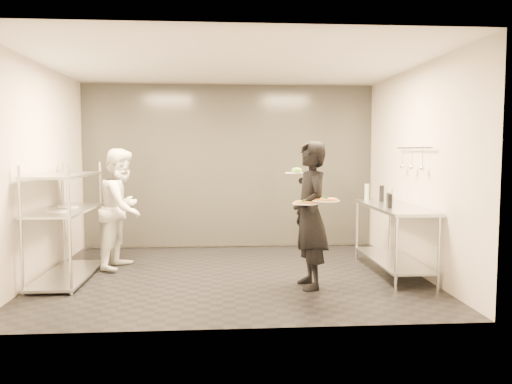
{
  "coord_description": "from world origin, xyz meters",
  "views": [
    {
      "loc": [
        -0.15,
        -6.54,
        1.67
      ],
      "look_at": [
        0.33,
        0.2,
        1.1
      ],
      "focal_mm": 35.0,
      "sensor_mm": 36.0,
      "label": 1
    }
  ],
  "objects": [
    {
      "name": "pos_monitor",
      "position": [
        2.06,
        -0.16,
        1.01
      ],
      "size": [
        0.11,
        0.26,
        0.18
      ],
      "primitive_type": "cube",
      "rotation": [
        0.0,
        0.0,
        -0.24
      ],
      "color": "black",
      "rests_on": "prep_counter"
    },
    {
      "name": "chef",
      "position": [
        -1.55,
        0.59,
        0.84
      ],
      "size": [
        0.81,
        0.95,
        1.69
      ],
      "primitive_type": "imported",
      "rotation": [
        0.0,
        0.0,
        1.34
      ],
      "color": "white",
      "rests_on": "ground"
    },
    {
      "name": "bottle_dark",
      "position": [
        2.2,
        0.58,
        1.04
      ],
      "size": [
        0.07,
        0.07,
        0.23
      ],
      "primitive_type": "cylinder",
      "color": "black",
      "rests_on": "prep_counter"
    },
    {
      "name": "pizza_plate_far",
      "position": [
        1.06,
        -0.89,
        1.1
      ],
      "size": [
        0.32,
        0.32,
        0.05
      ],
      "color": "white",
      "rests_on": "waiter"
    },
    {
      "name": "utensil_rail",
      "position": [
        2.43,
        -0.0,
        1.55
      ],
      "size": [
        0.07,
        1.2,
        0.31
      ],
      "color": "silver",
      "rests_on": "room_shell"
    },
    {
      "name": "prep_counter",
      "position": [
        2.18,
        0.0,
        0.63
      ],
      "size": [
        0.6,
        1.8,
        0.92
      ],
      "color": "silver",
      "rests_on": "ground"
    },
    {
      "name": "pass_rack",
      "position": [
        -2.15,
        -0.0,
        0.77
      ],
      "size": [
        0.6,
        1.6,
        1.5
      ],
      "color": "silver",
      "rests_on": "ground"
    },
    {
      "name": "waiter",
      "position": [
        0.92,
        -0.64,
        0.89
      ],
      "size": [
        0.5,
        0.7,
        1.77
      ],
      "primitive_type": "imported",
      "rotation": [
        0.0,
        0.0,
        -1.44
      ],
      "color": "black",
      "rests_on": "ground"
    },
    {
      "name": "bottle_clear",
      "position": [
        2.23,
        0.26,
        1.03
      ],
      "size": [
        0.06,
        0.06,
        0.21
      ],
      "primitive_type": "cylinder",
      "color": "gray",
      "rests_on": "prep_counter"
    },
    {
      "name": "room_shell",
      "position": [
        0.0,
        1.18,
        1.4
      ],
      "size": [
        5.0,
        4.0,
        2.8
      ],
      "color": "black",
      "rests_on": "ground"
    },
    {
      "name": "pizza_plate_near",
      "position": [
        0.83,
        -0.83,
        1.06
      ],
      "size": [
        0.3,
        0.3,
        0.05
      ],
      "color": "white",
      "rests_on": "waiter"
    },
    {
      "name": "bottle_green",
      "position": [
        2.05,
        0.8,
        1.04
      ],
      "size": [
        0.07,
        0.07,
        0.25
      ],
      "primitive_type": "cylinder",
      "color": "gray",
      "rests_on": "prep_counter"
    },
    {
      "name": "salad_plate",
      "position": [
        0.8,
        -0.37,
        1.4
      ],
      "size": [
        0.29,
        0.29,
        0.07
      ],
      "color": "white",
      "rests_on": "waiter"
    }
  ]
}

